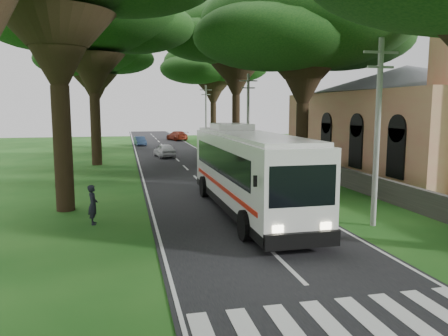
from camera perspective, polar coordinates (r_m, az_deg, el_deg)
ground at (r=12.86m, az=11.67°, el=-15.75°), size 140.00×140.00×0.00m
road at (r=36.39m, az=-4.81°, el=-0.20°), size 8.00×120.00×0.04m
crosswalk at (r=11.25m, az=16.14°, el=-19.52°), size 8.00×3.00×0.01m
property_wall at (r=37.67m, az=9.08°, el=0.91°), size 0.35×50.00×1.20m
church at (r=39.51m, az=22.69°, el=6.99°), size 14.00×24.00×11.60m
pole_near at (r=19.73m, az=19.40°, el=4.71°), size 1.60×0.24×8.00m
pole_mid at (r=38.17m, az=3.16°, el=6.48°), size 1.60×0.24×8.00m
pole_far at (r=57.65m, az=-2.36°, el=6.96°), size 1.60×0.24×8.00m
tree_l_midb at (r=41.50m, az=-16.95°, el=18.45°), size 15.33×15.33×16.33m
tree_l_far at (r=59.17m, az=-16.66°, el=14.10°), size 12.78×12.78×14.75m
tree_r_mida at (r=33.82m, az=10.47°, el=17.65°), size 15.41×15.41×14.27m
tree_r_midb at (r=50.92m, az=1.61°, el=17.17°), size 15.92×15.92×16.81m
tree_r_far at (r=68.36m, az=-1.43°, el=13.51°), size 15.02×15.02×15.10m
coach_bus at (r=21.30m, az=3.10°, el=-0.25°), size 3.21×13.29×3.91m
distant_car_a at (r=45.58m, az=-7.75°, el=2.32°), size 2.27×4.38×1.42m
distant_car_b at (r=60.23m, az=-10.92°, el=3.49°), size 1.71×3.83×1.22m
distant_car_c at (r=68.80m, az=-6.15°, el=4.22°), size 3.31×5.39×1.46m
pedestrian at (r=20.11m, az=-16.75°, el=-4.61°), size 0.47×0.67×1.77m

